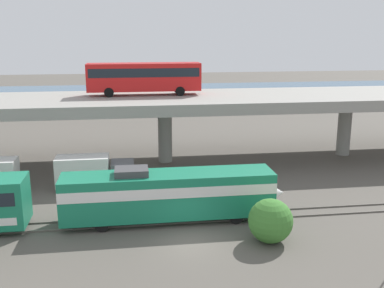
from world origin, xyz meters
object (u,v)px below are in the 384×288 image
parked_car_0 (135,93)px  parked_car_1 (72,97)px  train_locomotive (179,192)px  parked_car_2 (185,95)px  parked_car_4 (293,94)px  transit_bus_on_overpass (144,76)px  parked_car_3 (104,97)px  service_truck_east (93,171)px

parked_car_0 → parked_car_1: size_ratio=0.89×
train_locomotive → parked_car_2: size_ratio=3.68×
parked_car_2 → parked_car_4: (19.98, -1.57, 0.00)m
transit_bus_on_overpass → parked_car_2: transit_bus_on_overpass is taller
parked_car_4 → parked_car_3: bearing=-1.7°
service_truck_east → parked_car_4: parked_car_4 is taller
parked_car_1 → parked_car_4: bearing=-1.8°
parked_car_2 → parked_car_3: size_ratio=1.01×
parked_car_3 → parked_car_4: bearing=-1.7°
train_locomotive → service_truck_east: (-6.80, 7.97, -0.56)m
train_locomotive → parked_car_4: bearing=61.3°
service_truck_east → parked_car_4: (33.64, 40.98, 0.87)m
parked_car_1 → parked_car_4: 40.15m
parked_car_0 → parked_car_2: 9.68m
train_locomotive → parked_car_2: train_locomotive is taller
parked_car_2 → parked_car_3: same height
service_truck_east → parked_car_3: (-0.88, 42.02, 0.87)m
train_locomotive → service_truck_east: size_ratio=2.44×
service_truck_east → parked_car_1: size_ratio=1.47×
parked_car_2 → parked_car_3: (-14.55, -0.52, -0.00)m
parked_car_0 → parked_car_3: (-5.60, -4.23, 0.00)m
transit_bus_on_overpass → parked_car_0: size_ratio=2.92×
parked_car_4 → parked_car_2: bearing=-4.5°
parked_car_0 → parked_car_4: size_ratio=0.99×
parked_car_2 → parked_car_4: same height
parked_car_2 → parked_car_1: bearing=-179.1°
parked_car_0 → train_locomotive: bearing=92.2°
parked_car_0 → parked_car_1: 11.91m
service_truck_east → parked_car_2: parked_car_2 is taller
parked_car_0 → parked_car_1: (-11.21, -4.02, 0.00)m
service_truck_east → parked_car_3: size_ratio=1.53×
service_truck_east → parked_car_4: bearing=50.6°
train_locomotive → parked_car_0: (-2.07, 54.22, 0.32)m
parked_car_2 → parked_car_3: bearing=-177.9°
transit_bus_on_overpass → parked_car_4: size_ratio=2.88×
train_locomotive → parked_car_0: train_locomotive is taller
train_locomotive → transit_bus_on_overpass: bearing=95.6°
parked_car_3 → parked_car_0: bearing=37.0°
transit_bus_on_overpass → parked_car_4: (28.57, 31.51, -6.64)m
parked_car_3 → parked_car_4: (34.53, -1.04, 0.00)m
parked_car_4 → service_truck_east: bearing=50.6°
train_locomotive → parked_car_1: (-13.28, 50.21, 0.32)m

